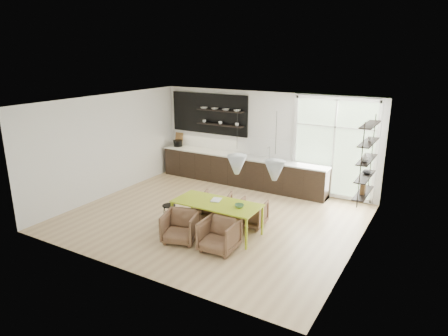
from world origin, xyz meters
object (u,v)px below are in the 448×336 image
at_px(dining_table, 217,205).
at_px(armchair_front_right, 219,235).
at_px(armchair_front_left, 181,227).
at_px(wire_stool, 169,211).
at_px(armchair_back_right, 251,213).
at_px(armchair_back_left, 216,205).

distance_m(dining_table, armchair_front_right, 0.93).
height_order(armchair_front_left, wire_stool, armchair_front_left).
bearing_deg(armchair_back_right, armchair_front_right, 85.50).
xyz_separation_m(dining_table, armchair_front_left, (-0.46, -0.77, -0.35)).
bearing_deg(armchair_front_right, armchair_back_right, 86.50).
bearing_deg(dining_table, armchair_front_left, -121.64).
bearing_deg(wire_stool, armchair_back_right, 24.71).
distance_m(dining_table, armchair_back_left, 0.94).
bearing_deg(armchair_front_left, wire_stool, 124.71).
relative_size(dining_table, armchair_front_left, 2.73).
xyz_separation_m(dining_table, armchair_back_left, (-0.47, 0.73, -0.36)).
height_order(dining_table, armchair_back_right, dining_table).
xyz_separation_m(dining_table, wire_stool, (-1.33, -0.08, -0.40)).
bearing_deg(dining_table, armchair_back_right, 55.85).
height_order(armchair_front_right, wire_stool, armchair_front_right).
xyz_separation_m(armchair_back_right, armchair_front_left, (-0.97, -1.54, 0.03)).
bearing_deg(dining_table, wire_stool, -177.43).
xyz_separation_m(dining_table, armchair_front_right, (0.49, -0.71, -0.34)).
distance_m(armchair_front_left, wire_stool, 1.11).
distance_m(armchair_back_left, wire_stool, 1.18).
height_order(armchair_back_left, armchair_front_right, armchair_front_right).
distance_m(armchair_back_left, armchair_front_left, 1.50).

